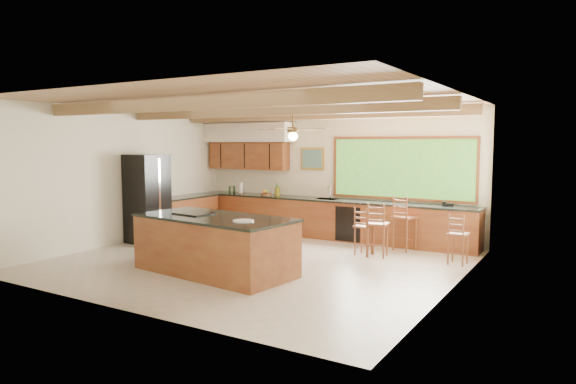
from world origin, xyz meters
The scene contains 9 objects.
ground centered at (0.00, 0.00, 0.00)m, with size 7.20×7.20×0.00m, color #C1B6A0.
room_shell centered at (-0.17, 0.65, 2.21)m, with size 7.27×6.54×3.02m.
counter_run centered at (-0.82, 2.52, 0.46)m, with size 7.12×3.10×1.26m.
island centered at (-0.15, -1.04, 0.49)m, with size 2.95×1.63×1.00m.
refrigerator centered at (-3.17, 0.30, 0.99)m, with size 0.81×0.79×1.98m.
bar_stool_a centered at (1.51, 1.55, 0.57)m, with size 0.38×0.38×0.96m.
bar_stool_b centered at (1.79, 1.54, 0.64)m, with size 0.44×0.44×1.08m.
bar_stool_c centered at (2.06, 2.39, 0.68)m, with size 0.52×0.52×1.16m.
bar_stool_d centered at (3.30, 1.68, 0.56)m, with size 0.36×0.36×0.95m.
Camera 1 is at (5.41, -7.84, 2.23)m, focal length 32.00 mm.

